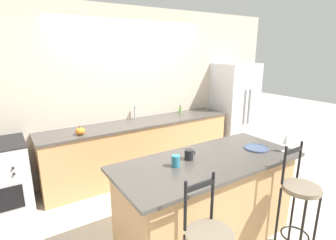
{
  "coord_description": "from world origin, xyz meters",
  "views": [
    {
      "loc": [
        -1.84,
        -3.32,
        2.03
      ],
      "look_at": [
        -0.06,
        -0.55,
        1.15
      ],
      "focal_mm": 28.0,
      "sensor_mm": 36.0,
      "label": 1
    }
  ],
  "objects_px": {
    "bar_stool_far": "(299,200)",
    "pumpkin_decoration": "(80,131)",
    "dinner_plate": "(256,148)",
    "wine_glass": "(286,139)",
    "tumbler_cup": "(176,161)",
    "refrigerator": "(233,108)",
    "coffee_mug": "(189,155)",
    "soap_bottle": "(180,110)"
  },
  "relations": [
    {
      "from": "bar_stool_far",
      "to": "soap_bottle",
      "type": "xyz_separation_m",
      "value": [
        0.45,
        2.63,
        0.34
      ]
    },
    {
      "from": "refrigerator",
      "to": "coffee_mug",
      "type": "distance_m",
      "value": 2.92
    },
    {
      "from": "refrigerator",
      "to": "pumpkin_decoration",
      "type": "relative_size",
      "value": 13.83
    },
    {
      "from": "coffee_mug",
      "to": "soap_bottle",
      "type": "xyz_separation_m",
      "value": [
        1.21,
        1.86,
        -0.03
      ]
    },
    {
      "from": "soap_bottle",
      "to": "refrigerator",
      "type": "bearing_deg",
      "value": -9.32
    },
    {
      "from": "soap_bottle",
      "to": "tumbler_cup",
      "type": "bearing_deg",
      "value": -126.48
    },
    {
      "from": "refrigerator",
      "to": "pumpkin_decoration",
      "type": "distance_m",
      "value": 3.09
    },
    {
      "from": "bar_stool_far",
      "to": "dinner_plate",
      "type": "bearing_deg",
      "value": 83.92
    },
    {
      "from": "dinner_plate",
      "to": "wine_glass",
      "type": "distance_m",
      "value": 0.33
    },
    {
      "from": "wine_glass",
      "to": "dinner_plate",
      "type": "bearing_deg",
      "value": 131.34
    },
    {
      "from": "soap_bottle",
      "to": "wine_glass",
      "type": "bearing_deg",
      "value": -94.89
    },
    {
      "from": "tumbler_cup",
      "to": "refrigerator",
      "type": "bearing_deg",
      "value": 33.63
    },
    {
      "from": "tumbler_cup",
      "to": "soap_bottle",
      "type": "bearing_deg",
      "value": 53.52
    },
    {
      "from": "wine_glass",
      "to": "soap_bottle",
      "type": "relative_size",
      "value": 1.46
    },
    {
      "from": "wine_glass",
      "to": "coffee_mug",
      "type": "relative_size",
      "value": 1.58
    },
    {
      "from": "refrigerator",
      "to": "wine_glass",
      "type": "distance_m",
      "value": 2.49
    },
    {
      "from": "dinner_plate",
      "to": "coffee_mug",
      "type": "height_order",
      "value": "coffee_mug"
    },
    {
      "from": "coffee_mug",
      "to": "pumpkin_decoration",
      "type": "bearing_deg",
      "value": 114.11
    },
    {
      "from": "bar_stool_far",
      "to": "tumbler_cup",
      "type": "xyz_separation_m",
      "value": [
        -0.97,
        0.7,
        0.38
      ]
    },
    {
      "from": "dinner_plate",
      "to": "wine_glass",
      "type": "relative_size",
      "value": 1.37
    },
    {
      "from": "wine_glass",
      "to": "soap_bottle",
      "type": "height_order",
      "value": "wine_glass"
    },
    {
      "from": "wine_glass",
      "to": "bar_stool_far",
      "type": "bearing_deg",
      "value": -125.13
    },
    {
      "from": "bar_stool_far",
      "to": "dinner_plate",
      "type": "height_order",
      "value": "bar_stool_far"
    },
    {
      "from": "pumpkin_decoration",
      "to": "soap_bottle",
      "type": "height_order",
      "value": "soap_bottle"
    },
    {
      "from": "bar_stool_far",
      "to": "wine_glass",
      "type": "relative_size",
      "value": 5.82
    },
    {
      "from": "refrigerator",
      "to": "soap_bottle",
      "type": "relative_size",
      "value": 12.98
    },
    {
      "from": "bar_stool_far",
      "to": "dinner_plate",
      "type": "relative_size",
      "value": 4.26
    },
    {
      "from": "wine_glass",
      "to": "soap_bottle",
      "type": "distance_m",
      "value": 2.27
    },
    {
      "from": "wine_glass",
      "to": "pumpkin_decoration",
      "type": "bearing_deg",
      "value": 131.34
    },
    {
      "from": "dinner_plate",
      "to": "coffee_mug",
      "type": "distance_m",
      "value": 0.84
    },
    {
      "from": "refrigerator",
      "to": "tumbler_cup",
      "type": "bearing_deg",
      "value": -146.37
    },
    {
      "from": "dinner_plate",
      "to": "tumbler_cup",
      "type": "xyz_separation_m",
      "value": [
        -1.03,
        0.11,
        0.05
      ]
    },
    {
      "from": "wine_glass",
      "to": "tumbler_cup",
      "type": "height_order",
      "value": "wine_glass"
    },
    {
      "from": "coffee_mug",
      "to": "tumbler_cup",
      "type": "xyz_separation_m",
      "value": [
        -0.21,
        -0.07,
        0.0
      ]
    },
    {
      "from": "coffee_mug",
      "to": "wine_glass",
      "type": "bearing_deg",
      "value": -21.38
    },
    {
      "from": "wine_glass",
      "to": "tumbler_cup",
      "type": "xyz_separation_m",
      "value": [
        -1.23,
        0.33,
        -0.09
      ]
    },
    {
      "from": "wine_glass",
      "to": "soap_bottle",
      "type": "xyz_separation_m",
      "value": [
        0.19,
        2.26,
        -0.12
      ]
    },
    {
      "from": "refrigerator",
      "to": "dinner_plate",
      "type": "xyz_separation_m",
      "value": [
        -1.57,
        -1.84,
        0.07
      ]
    },
    {
      "from": "pumpkin_decoration",
      "to": "coffee_mug",
      "type": "bearing_deg",
      "value": -65.89
    },
    {
      "from": "tumbler_cup",
      "to": "pumpkin_decoration",
      "type": "xyz_separation_m",
      "value": [
        -0.48,
        1.61,
        -0.05
      ]
    },
    {
      "from": "refrigerator",
      "to": "coffee_mug",
      "type": "relative_size",
      "value": 14.07
    },
    {
      "from": "bar_stool_far",
      "to": "pumpkin_decoration",
      "type": "distance_m",
      "value": 2.75
    }
  ]
}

